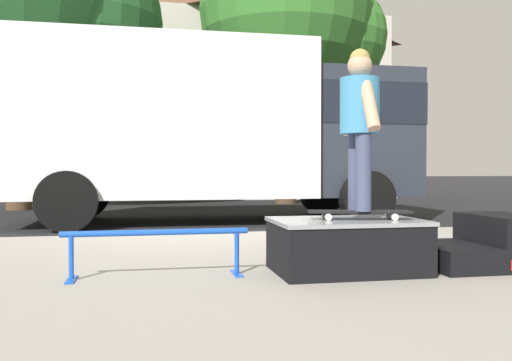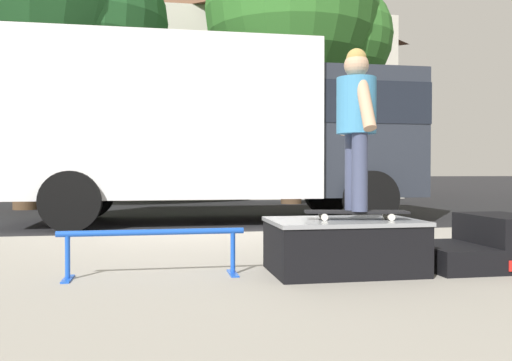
{
  "view_description": "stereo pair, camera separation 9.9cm",
  "coord_description": "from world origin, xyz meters",
  "px_view_note": "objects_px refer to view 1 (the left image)",
  "views": [
    {
      "loc": [
        -0.82,
        -7.28,
        0.9
      ],
      "look_at": [
        0.32,
        -1.58,
        0.8
      ],
      "focal_mm": 37.92,
      "sensor_mm": 36.0,
      "label": 1
    },
    {
      "loc": [
        -0.72,
        -7.29,
        0.9
      ],
      "look_at": [
        0.32,
        -1.58,
        0.8
      ],
      "focal_mm": 37.92,
      "sensor_mm": 36.0,
      "label": 2
    }
  ],
  "objects_px": {
    "grind_rail": "(156,242)",
    "skateboard": "(359,212)",
    "skate_box": "(347,244)",
    "box_truck": "(217,125)",
    "street_tree_main": "(296,20)",
    "kicker_ramp": "(488,245)",
    "skater_kid": "(360,116)"
  },
  "relations": [
    {
      "from": "skate_box",
      "to": "box_truck",
      "type": "xyz_separation_m",
      "value": [
        -0.3,
        5.55,
        1.36
      ]
    },
    {
      "from": "kicker_ramp",
      "to": "skater_kid",
      "type": "height_order",
      "value": "skater_kid"
    },
    {
      "from": "skateboard",
      "to": "box_truck",
      "type": "relative_size",
      "value": 0.12
    },
    {
      "from": "skate_box",
      "to": "kicker_ramp",
      "type": "relative_size",
      "value": 1.22
    },
    {
      "from": "street_tree_main",
      "to": "kicker_ramp",
      "type": "bearing_deg",
      "value": -96.85
    },
    {
      "from": "kicker_ramp",
      "to": "skateboard",
      "type": "height_order",
      "value": "skateboard"
    },
    {
      "from": "kicker_ramp",
      "to": "skateboard",
      "type": "xyz_separation_m",
      "value": [
        -1.12,
        -0.03,
        0.29
      ]
    },
    {
      "from": "kicker_ramp",
      "to": "skater_kid",
      "type": "distance_m",
      "value": 1.52
    },
    {
      "from": "skater_kid",
      "to": "box_truck",
      "type": "distance_m",
      "value": 5.6
    },
    {
      "from": "skate_box",
      "to": "box_truck",
      "type": "relative_size",
      "value": 0.16
    },
    {
      "from": "skateboard",
      "to": "kicker_ramp",
      "type": "bearing_deg",
      "value": 1.58
    },
    {
      "from": "skate_box",
      "to": "grind_rail",
      "type": "relative_size",
      "value": 0.84
    },
    {
      "from": "skateboard",
      "to": "street_tree_main",
      "type": "bearing_deg",
      "value": 77.14
    },
    {
      "from": "skater_kid",
      "to": "box_truck",
      "type": "bearing_deg",
      "value": 94.02
    },
    {
      "from": "street_tree_main",
      "to": "grind_rail",
      "type": "bearing_deg",
      "value": -110.82
    },
    {
      "from": "skater_kid",
      "to": "box_truck",
      "type": "relative_size",
      "value": 0.18
    },
    {
      "from": "box_truck",
      "to": "skateboard",
      "type": "bearing_deg",
      "value": -85.98
    },
    {
      "from": "kicker_ramp",
      "to": "skater_kid",
      "type": "bearing_deg",
      "value": -178.42
    },
    {
      "from": "skater_kid",
      "to": "street_tree_main",
      "type": "distance_m",
      "value": 11.23
    },
    {
      "from": "skate_box",
      "to": "skater_kid",
      "type": "distance_m",
      "value": 0.99
    },
    {
      "from": "skate_box",
      "to": "box_truck",
      "type": "bearing_deg",
      "value": 93.13
    },
    {
      "from": "street_tree_main",
      "to": "skater_kid",
      "type": "bearing_deg",
      "value": -102.86
    },
    {
      "from": "skate_box",
      "to": "street_tree_main",
      "type": "distance_m",
      "value": 11.58
    },
    {
      "from": "kicker_ramp",
      "to": "box_truck",
      "type": "bearing_deg",
      "value": 105.27
    },
    {
      "from": "skateboard",
      "to": "box_truck",
      "type": "distance_m",
      "value": 5.7
    },
    {
      "from": "skater_kid",
      "to": "box_truck",
      "type": "height_order",
      "value": "box_truck"
    },
    {
      "from": "grind_rail",
      "to": "skateboard",
      "type": "distance_m",
      "value": 1.55
    },
    {
      "from": "grind_rail",
      "to": "street_tree_main",
      "type": "height_order",
      "value": "street_tree_main"
    },
    {
      "from": "skateboard",
      "to": "box_truck",
      "type": "bearing_deg",
      "value": 94.02
    },
    {
      "from": "skate_box",
      "to": "box_truck",
      "type": "height_order",
      "value": "box_truck"
    },
    {
      "from": "skate_box",
      "to": "kicker_ramp",
      "type": "bearing_deg",
      "value": -0.02
    },
    {
      "from": "grind_rail",
      "to": "kicker_ramp",
      "type": "bearing_deg",
      "value": -1.71
    }
  ]
}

